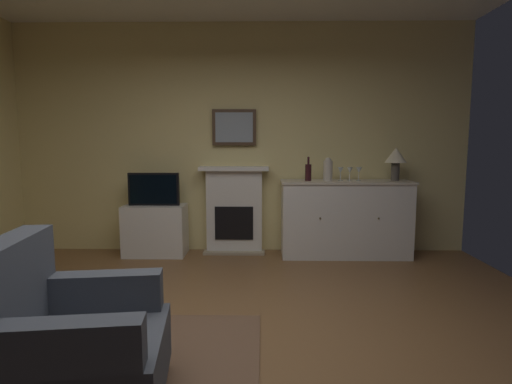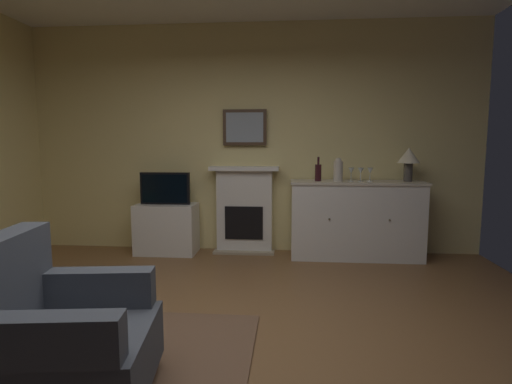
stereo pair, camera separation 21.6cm
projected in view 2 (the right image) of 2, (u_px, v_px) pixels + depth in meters
ground_plane at (211, 361)px, 2.65m from camera, size 5.79×5.45×0.10m
wall_rear at (250, 139)px, 5.14m from camera, size 5.79×0.06×2.88m
area_rug at (72, 384)px, 2.30m from camera, size 2.00×1.99×0.02m
fireplace_unit at (245, 209)px, 5.13m from camera, size 0.87×0.30×1.10m
framed_picture at (245, 127)px, 5.05m from camera, size 0.55×0.04×0.45m
sideboard_cabinet at (356, 220)px, 4.84m from camera, size 1.58×0.49×0.94m
table_lamp at (409, 158)px, 4.71m from camera, size 0.26×0.26×0.40m
wine_bottle at (318, 172)px, 4.79m from camera, size 0.08×0.08×0.29m
wine_glass_left at (351, 171)px, 4.75m from camera, size 0.07×0.07×0.16m
wine_glass_center at (361, 171)px, 4.73m from camera, size 0.07×0.07×0.16m
wine_glass_right at (370, 171)px, 4.73m from camera, size 0.07×0.07×0.16m
vase_decorative at (338, 170)px, 4.74m from camera, size 0.11×0.11×0.28m
tv_cabinet at (167, 229)px, 5.07m from camera, size 0.75×0.42×0.63m
tv_set at (165, 188)px, 4.99m from camera, size 0.62×0.07×0.40m
armchair at (58, 338)px, 2.07m from camera, size 0.90×0.87×0.92m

